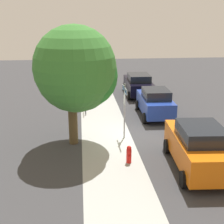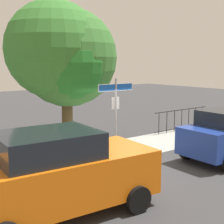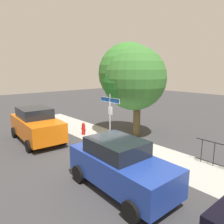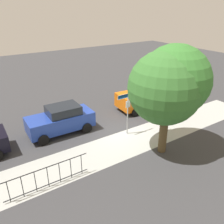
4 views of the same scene
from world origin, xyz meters
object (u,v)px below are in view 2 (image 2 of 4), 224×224
at_px(street_sign, 116,103).
at_px(shade_tree, 64,56).
at_px(fire_hydrant, 39,162).
at_px(car_orange, 57,173).

bearing_deg(street_sign, shade_tree, 108.34).
relative_size(street_sign, shade_tree, 0.50).
bearing_deg(fire_hydrant, shade_tree, 44.07).
height_order(street_sign, fire_hydrant, street_sign).
bearing_deg(street_sign, car_orange, -145.26).
distance_m(street_sign, fire_hydrant, 3.29).
distance_m(shade_tree, car_orange, 6.18).
height_order(street_sign, shade_tree, shade_tree).
xyz_separation_m(shade_tree, fire_hydrant, (-2.11, -2.04, -3.27)).
bearing_deg(car_orange, street_sign, 38.65).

